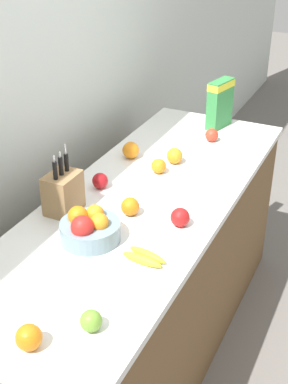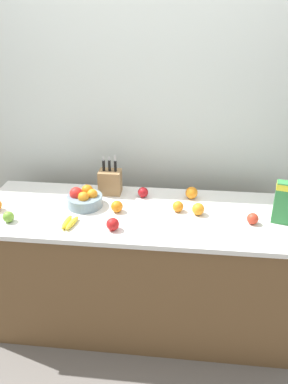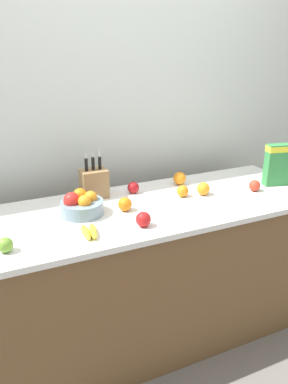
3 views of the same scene
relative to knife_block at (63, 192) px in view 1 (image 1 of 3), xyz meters
name	(u,v)px [view 1 (image 1 of 3)]	position (x,y,z in m)	size (l,w,h in m)	color
ground_plane	(143,349)	(0.23, -0.24, -0.95)	(14.00, 14.00, 0.00)	slate
wall_back	(21,79)	(0.23, 0.33, 0.35)	(9.00, 0.06, 2.60)	silver
counter	(143,280)	(0.23, -0.24, -0.52)	(2.01, 0.70, 0.87)	brown
knife_block	(63,192)	(0.00, 0.00, 0.00)	(0.15, 0.11, 0.27)	#937047
cereal_box	(220,102)	(1.10, -0.27, 0.06)	(0.18, 0.10, 0.26)	#338442
fruit_bowl	(89,228)	(-0.13, -0.19, -0.03)	(0.22, 0.22, 0.13)	gray
banana_bunch	(145,257)	(-0.16, -0.43, -0.07)	(0.08, 0.16, 0.03)	yellow
apple_middle	(91,321)	(-0.53, -0.44, -0.05)	(0.07, 0.07, 0.07)	#6B9E33
apple_by_knife_block	(180,217)	(0.10, -0.46, -0.05)	(0.07, 0.07, 0.07)	red
apple_near_bananas	(100,181)	(0.22, -0.04, -0.05)	(0.07, 0.07, 0.07)	#A31419
apple_leftmost	(212,135)	(0.90, -0.30, -0.05)	(0.07, 0.07, 0.07)	red
orange_by_cereal	(159,166)	(0.46, -0.20, -0.05)	(0.07, 0.07, 0.07)	orange
orange_front_left	(175,156)	(0.58, -0.23, -0.05)	(0.08, 0.08, 0.08)	orange
orange_back_center	(29,337)	(-0.66, -0.32, -0.05)	(0.08, 0.08, 0.08)	orange
orange_mid_right	(130,207)	(0.09, -0.25, -0.05)	(0.07, 0.07, 0.07)	orange
orange_near_bowl	(131,150)	(0.55, -0.02, -0.04)	(0.08, 0.08, 0.08)	orange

